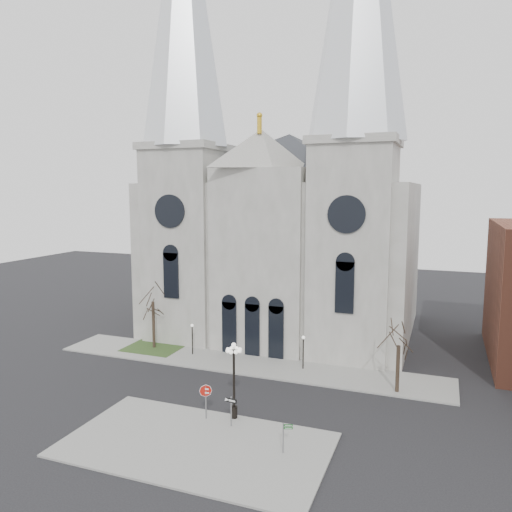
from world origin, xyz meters
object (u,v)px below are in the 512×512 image
(globe_lamp, at_px, (234,371))
(one_way_sign, at_px, (231,406))
(street_name_sign, at_px, (284,435))
(stop_sign, at_px, (206,394))

(globe_lamp, height_order, one_way_sign, globe_lamp)
(one_way_sign, relative_size, street_name_sign, 1.09)
(globe_lamp, bearing_deg, one_way_sign, -75.67)
(stop_sign, xyz_separation_m, globe_lamp, (1.93, 0.87, 1.79))
(stop_sign, bearing_deg, street_name_sign, -28.26)
(globe_lamp, relative_size, street_name_sign, 2.85)
(globe_lamp, bearing_deg, stop_sign, -155.85)
(street_name_sign, bearing_deg, stop_sign, 140.68)
(stop_sign, height_order, one_way_sign, stop_sign)
(stop_sign, xyz_separation_m, one_way_sign, (2.27, -0.45, -0.39))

